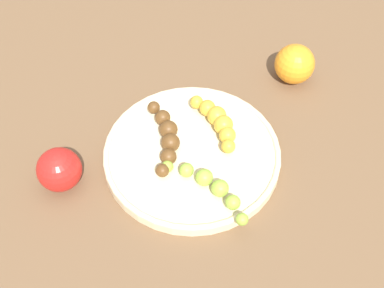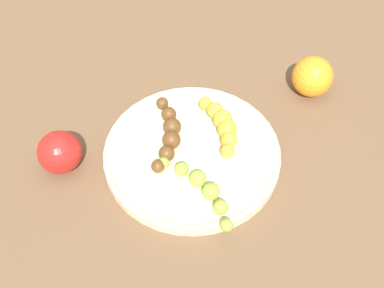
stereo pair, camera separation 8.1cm
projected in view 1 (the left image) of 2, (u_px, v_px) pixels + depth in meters
The scene contains 7 objects.
ground_plane at pixel (192, 158), 0.84m from camera, with size 2.40×2.40×0.00m, color brown.
fruit_bowl at pixel (192, 153), 0.83m from camera, with size 0.30×0.30×0.02m.
banana_spotted at pixel (218, 121), 0.84m from camera, with size 0.08×0.12×0.03m.
banana_overripe at pixel (166, 136), 0.82m from camera, with size 0.12×0.11×0.03m.
banana_green at pixel (210, 185), 0.76m from camera, with size 0.06×0.17×0.03m.
apple_red at pixel (59, 170), 0.78m from camera, with size 0.07×0.07×0.07m, color red.
orange_fruit at pixel (295, 64), 0.93m from camera, with size 0.08×0.08×0.08m, color orange.
Camera 1 is at (-0.41, -0.28, 0.67)m, focal length 45.91 mm.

